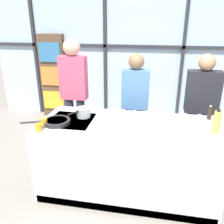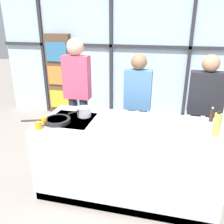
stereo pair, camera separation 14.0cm
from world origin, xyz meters
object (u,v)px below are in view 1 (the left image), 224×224
Objects in this scene: spectator_far_left at (74,89)px; pepper_grinder at (210,113)px; spectator_center_left at (135,100)px; juice_glass_far at (44,122)px; mixing_bowl at (166,119)px; oil_bottle at (217,122)px; saucepan at (83,112)px; white_plate at (169,139)px; juice_glass_near at (38,127)px; spectator_center_right at (201,105)px; frying_pan at (56,121)px.

pepper_grinder is at bearing 165.17° from spectator_far_left.
juice_glass_far is at bearing 47.96° from spectator_center_left.
juice_glass_far is at bearing 89.79° from spectator_far_left.
oil_bottle reaches higher than mixing_bowl.
white_plate is (1.02, -0.42, -0.06)m from saucepan.
white_plate is 0.45m from mixing_bowl.
saucepan is 1.54m from pepper_grinder.
spectator_far_left is 2.07m from oil_bottle.
spectator_center_left is 6.66× the size of mixing_bowl.
oil_bottle is at bearing 136.55° from spectator_center_left.
mixing_bowl is (-0.02, 0.45, 0.03)m from white_plate.
white_plate is 3.24× the size of juice_glass_near.
pepper_grinder is (0.01, -0.50, 0.07)m from spectator_center_right.
white_plate is at bearing 111.72° from spectator_center_left.
juice_glass_far is at bearing -137.50° from saucepan.
juice_glass_far is (-1.39, 0.08, 0.04)m from white_plate.
mixing_bowl is (1.36, -0.67, -0.11)m from spectator_far_left.
pepper_grinder is at bearing 19.88° from juice_glass_near.
saucepan is 1.10× the size of oil_bottle.
frying_pan is (-0.83, -0.96, 0.00)m from spectator_center_left.
spectator_center_left is at bearing 51.53° from juice_glass_near.
spectator_far_left is 6.56× the size of oil_bottle.
oil_bottle is at bearing -22.80° from mixing_bowl.
saucepan is (-0.58, -0.71, 0.04)m from spectator_center_left.
mixing_bowl is 2.80× the size of juice_glass_far.
juice_glass_near is at bearing -115.93° from frying_pan.
mixing_bowl is (1.00, 0.03, -0.02)m from saucepan.
mixing_bowl is (0.43, -0.67, 0.02)m from spectator_center_left.
oil_bottle is (1.87, -0.89, -0.02)m from spectator_far_left.
saucepan is 3.51× the size of juice_glass_near.
spectator_far_left is 1.79m from white_plate.
spectator_far_left is at bearing 165.17° from pepper_grinder.
mixing_bowl is at bearing 122.38° from spectator_center_left.
spectator_center_right is 1.22m from white_plate.
spectator_far_left is 1.05m from juice_glass_far.
juice_glass_near is at bearing 89.81° from spectator_far_left.
spectator_far_left is 1.12× the size of spectator_center_left.
spectator_far_left is at bearing 96.25° from frying_pan.
spectator_center_right is 5.38× the size of saucepan.
oil_bottle is 1.90m from juice_glass_near.
spectator_center_left is at bearing 49.09° from frying_pan.
mixing_bowl is 0.55m from pepper_grinder.
pepper_grinder is (0.95, -0.50, 0.06)m from spectator_center_left.
spectator_far_left is at bearing 154.61° from oil_bottle.
oil_bottle is 1.51× the size of pepper_grinder.
spectator_center_right is at bearing 28.49° from frying_pan.
pepper_grinder is (1.52, 0.21, 0.02)m from saucepan.
oil_bottle reaches higher than juice_glass_near.
white_plate is 1.39m from juice_glass_near.
juice_glass_far is (-1.37, -0.37, 0.00)m from mixing_bowl.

